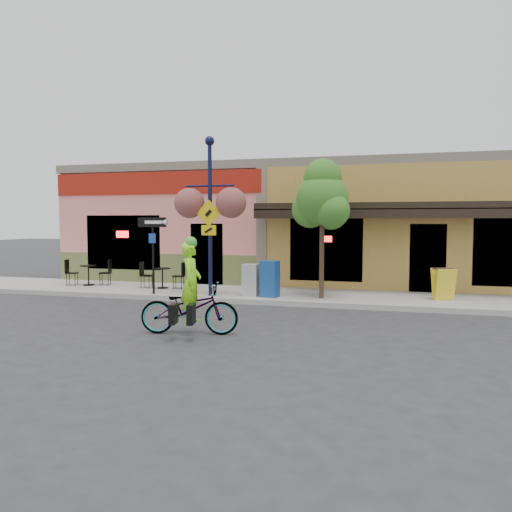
{
  "coord_description": "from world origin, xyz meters",
  "views": [
    {
      "loc": [
        3.3,
        -13.07,
        2.38
      ],
      "look_at": [
        -0.4,
        0.5,
        1.4
      ],
      "focal_mm": 35.0,
      "sensor_mm": 36.0,
      "label": 1
    }
  ],
  "objects_px": {
    "building": "(310,224)",
    "cyclist_rider": "(191,294)",
    "lamp_post": "(210,217)",
    "street_tree": "(322,228)",
    "newspaper_box_grey": "(251,280)",
    "bicycle": "(189,309)",
    "newspaper_box_blue": "(270,279)",
    "one_way_sign": "(153,256)"
  },
  "relations": [
    {
      "from": "bicycle",
      "to": "building",
      "type": "bearing_deg",
      "value": -14.75
    },
    {
      "from": "building",
      "to": "one_way_sign",
      "type": "xyz_separation_m",
      "value": [
        -3.76,
        -6.7,
        -0.92
      ]
    },
    {
      "from": "street_tree",
      "to": "bicycle",
      "type": "bearing_deg",
      "value": -114.6
    },
    {
      "from": "building",
      "to": "bicycle",
      "type": "distance_m",
      "value": 11.07
    },
    {
      "from": "newspaper_box_blue",
      "to": "street_tree",
      "type": "distance_m",
      "value": 2.13
    },
    {
      "from": "newspaper_box_grey",
      "to": "lamp_post",
      "type": "bearing_deg",
      "value": -169.07
    },
    {
      "from": "one_way_sign",
      "to": "newspaper_box_grey",
      "type": "distance_m",
      "value": 3.11
    },
    {
      "from": "building",
      "to": "bicycle",
      "type": "bearing_deg",
      "value": -94.18
    },
    {
      "from": "newspaper_box_blue",
      "to": "newspaper_box_grey",
      "type": "height_order",
      "value": "newspaper_box_blue"
    },
    {
      "from": "one_way_sign",
      "to": "newspaper_box_grey",
      "type": "height_order",
      "value": "one_way_sign"
    },
    {
      "from": "one_way_sign",
      "to": "bicycle",
      "type": "bearing_deg",
      "value": -61.13
    },
    {
      "from": "bicycle",
      "to": "lamp_post",
      "type": "xyz_separation_m",
      "value": [
        -1.14,
        4.32,
        1.98
      ]
    },
    {
      "from": "cyclist_rider",
      "to": "street_tree",
      "type": "xyz_separation_m",
      "value": [
        2.1,
        4.7,
        1.33
      ]
    },
    {
      "from": "lamp_post",
      "to": "newspaper_box_grey",
      "type": "distance_m",
      "value": 2.25
    },
    {
      "from": "cyclist_rider",
      "to": "newspaper_box_grey",
      "type": "height_order",
      "value": "cyclist_rider"
    },
    {
      "from": "bicycle",
      "to": "newspaper_box_blue",
      "type": "relative_size",
      "value": 1.93
    },
    {
      "from": "cyclist_rider",
      "to": "building",
      "type": "bearing_deg",
      "value": -14.49
    },
    {
      "from": "cyclist_rider",
      "to": "lamp_post",
      "type": "bearing_deg",
      "value": 4.8
    },
    {
      "from": "one_way_sign",
      "to": "newspaper_box_blue",
      "type": "height_order",
      "value": "one_way_sign"
    },
    {
      "from": "lamp_post",
      "to": "newspaper_box_blue",
      "type": "bearing_deg",
      "value": 6.49
    },
    {
      "from": "bicycle",
      "to": "newspaper_box_grey",
      "type": "xyz_separation_m",
      "value": [
        0.05,
        4.55,
        0.08
      ]
    },
    {
      "from": "building",
      "to": "lamp_post",
      "type": "height_order",
      "value": "lamp_post"
    },
    {
      "from": "bicycle",
      "to": "one_way_sign",
      "type": "bearing_deg",
      "value": 24.56
    },
    {
      "from": "cyclist_rider",
      "to": "newspaper_box_blue",
      "type": "relative_size",
      "value": 1.59
    },
    {
      "from": "bicycle",
      "to": "cyclist_rider",
      "type": "height_order",
      "value": "cyclist_rider"
    },
    {
      "from": "lamp_post",
      "to": "street_tree",
      "type": "distance_m",
      "value": 3.33
    },
    {
      "from": "bicycle",
      "to": "lamp_post",
      "type": "relative_size",
      "value": 0.44
    },
    {
      "from": "building",
      "to": "street_tree",
      "type": "height_order",
      "value": "building"
    },
    {
      "from": "building",
      "to": "cyclist_rider",
      "type": "xyz_separation_m",
      "value": [
        -0.75,
        -10.9,
        -1.4
      ]
    },
    {
      "from": "street_tree",
      "to": "newspaper_box_blue",
      "type": "bearing_deg",
      "value": -174.12
    },
    {
      "from": "building",
      "to": "street_tree",
      "type": "xyz_separation_m",
      "value": [
        1.35,
        -6.21,
        -0.07
      ]
    },
    {
      "from": "building",
      "to": "newspaper_box_grey",
      "type": "relative_size",
      "value": 19.0
    },
    {
      "from": "bicycle",
      "to": "cyclist_rider",
      "type": "bearing_deg",
      "value": -100.57
    },
    {
      "from": "bicycle",
      "to": "lamp_post",
      "type": "height_order",
      "value": "lamp_post"
    },
    {
      "from": "building",
      "to": "lamp_post",
      "type": "distance_m",
      "value": 6.87
    },
    {
      "from": "cyclist_rider",
      "to": "newspaper_box_grey",
      "type": "relative_size",
      "value": 1.78
    },
    {
      "from": "lamp_post",
      "to": "building",
      "type": "bearing_deg",
      "value": 73.05
    },
    {
      "from": "lamp_post",
      "to": "street_tree",
      "type": "xyz_separation_m",
      "value": [
        3.29,
        0.38,
        -0.34
      ]
    },
    {
      "from": "cyclist_rider",
      "to": "one_way_sign",
      "type": "distance_m",
      "value": 5.19
    },
    {
      "from": "building",
      "to": "newspaper_box_blue",
      "type": "xyz_separation_m",
      "value": [
        -0.15,
        -6.36,
        -1.56
      ]
    },
    {
      "from": "street_tree",
      "to": "newspaper_box_grey",
      "type": "bearing_deg",
      "value": -176.13
    },
    {
      "from": "bicycle",
      "to": "lamp_post",
      "type": "bearing_deg",
      "value": 4.18
    }
  ]
}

